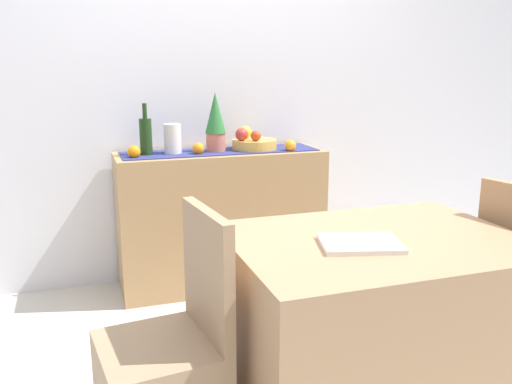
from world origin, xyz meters
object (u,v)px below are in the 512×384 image
Objects in this scene: potted_plant at (215,121)px; open_book at (360,244)px; dining_table at (373,328)px; sideboard_console at (221,219)px; wine_bottle at (146,136)px; ceramic_vase at (173,139)px; fruit_bowl at (254,144)px.

open_book is (0.13, -1.54, -0.29)m from potted_plant.
potted_plant is 0.33× the size of dining_table.
sideboard_console is at bearing 98.14° from dining_table.
wine_bottle is 0.28× the size of dining_table.
potted_plant is at bearing 110.05° from open_book.
wine_bottle is 0.42m from potted_plant.
sideboard_console is 7.06× the size of ceramic_vase.
dining_table is at bearing -80.81° from potted_plant.
dining_table is (-0.01, -1.48, -0.52)m from fruit_bowl.
wine_bottle is at bearing -180.00° from fruit_bowl.
dining_table is at bearing -71.29° from ceramic_vase.
ceramic_vase is 0.16× the size of dining_table.
ceramic_vase is 0.28m from potted_plant.
open_book is (-0.11, -1.54, -0.14)m from fruit_bowl.
ceramic_vase is at bearing 180.00° from potted_plant.
sideboard_console is 0.59m from ceramic_vase.
sideboard_console is 1.58m from open_book.
potted_plant is at bearing 180.00° from fruit_bowl.
sideboard_console is at bearing 0.00° from potted_plant.
ceramic_vase is at bearing 180.00° from fruit_bowl.
dining_table is at bearing -66.08° from wine_bottle.
dining_table is at bearing 44.94° from open_book.
dining_table is (0.50, -1.48, -0.57)m from ceramic_vase.
sideboard_console is 1.16× the size of dining_table.
sideboard_console is 4.53× the size of open_book.
fruit_bowl is 0.92× the size of wine_bottle.
fruit_bowl is 1.55× the size of ceramic_vase.
fruit_bowl reaches higher than dining_table.
sideboard_console is at bearing 0.00° from wine_bottle.
fruit_bowl reaches higher than open_book.
open_book is at bearing -94.25° from fruit_bowl.
ceramic_vase is 0.50× the size of potted_plant.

